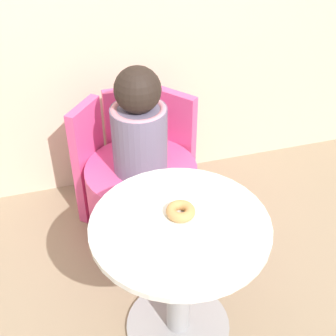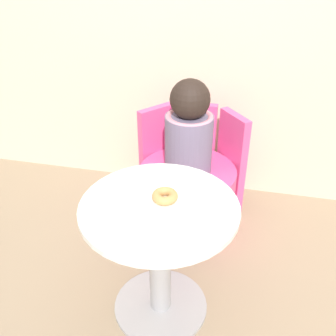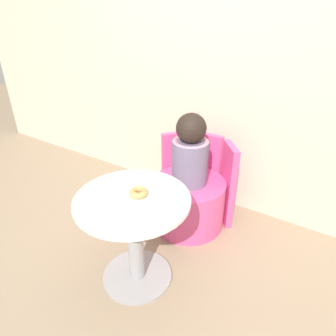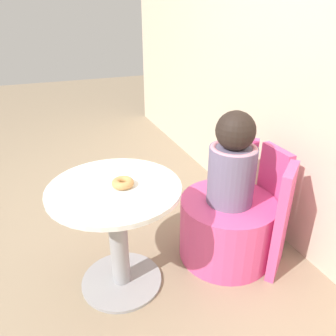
# 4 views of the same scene
# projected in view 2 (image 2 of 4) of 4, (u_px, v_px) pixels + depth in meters

# --- Properties ---
(ground_plane) EXTENTS (12.00, 12.00, 0.00)m
(ground_plane) POSITION_uv_depth(u_px,v_px,m) (170.00, 306.00, 1.93)
(ground_plane) COLOR gray
(back_wall) EXTENTS (6.00, 0.06, 2.40)m
(back_wall) POSITION_uv_depth(u_px,v_px,m) (213.00, 6.00, 2.24)
(back_wall) COLOR beige
(back_wall) RESTS_ON ground_plane
(round_table) EXTENTS (0.66, 0.66, 0.62)m
(round_table) POSITION_uv_depth(u_px,v_px,m) (160.00, 243.00, 1.71)
(round_table) COLOR #99999E
(round_table) RESTS_ON ground_plane
(tub_chair) EXTENTS (0.57, 0.57, 0.39)m
(tub_chair) POSITION_uv_depth(u_px,v_px,m) (187.00, 197.00, 2.38)
(tub_chair) COLOR #E54C8C
(tub_chair) RESTS_ON ground_plane
(booth_backrest) EXTENTS (0.67, 0.24, 0.67)m
(booth_backrest) POSITION_uv_depth(u_px,v_px,m) (194.00, 157.00, 2.50)
(booth_backrest) COLOR #E54C8C
(booth_backrest) RESTS_ON ground_plane
(child_figure) EXTENTS (0.27, 0.27, 0.54)m
(child_figure) POSITION_uv_depth(u_px,v_px,m) (189.00, 131.00, 2.14)
(child_figure) COLOR slate
(child_figure) RESTS_ON tub_chair
(donut) EXTENTS (0.11, 0.11, 0.04)m
(donut) POSITION_uv_depth(u_px,v_px,m) (165.00, 196.00, 1.62)
(donut) COLOR tan
(donut) RESTS_ON round_table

